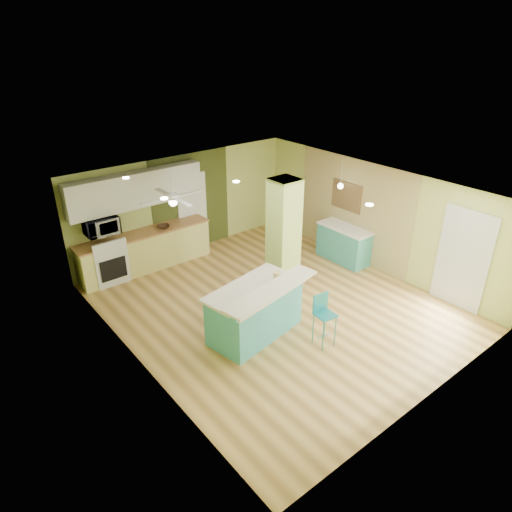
# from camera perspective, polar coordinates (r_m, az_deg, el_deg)

# --- Properties ---
(floor) EXTENTS (6.00, 7.00, 0.01)m
(floor) POSITION_cam_1_polar(r_m,az_deg,el_deg) (9.62, 2.34, -6.23)
(floor) COLOR olive
(floor) RESTS_ON ground
(ceiling) EXTENTS (6.00, 7.00, 0.01)m
(ceiling) POSITION_cam_1_polar(r_m,az_deg,el_deg) (8.52, 2.65, 8.10)
(ceiling) COLOR white
(ceiling) RESTS_ON wall_back
(wall_back) EXTENTS (6.00, 0.01, 2.50)m
(wall_back) POSITION_cam_1_polar(r_m,az_deg,el_deg) (11.65, -8.97, 6.42)
(wall_back) COLOR #B8C469
(wall_back) RESTS_ON floor
(wall_front) EXTENTS (6.00, 0.01, 2.50)m
(wall_front) POSITION_cam_1_polar(r_m,az_deg,el_deg) (7.13, 21.55, -9.26)
(wall_front) COLOR #B8C469
(wall_front) RESTS_ON floor
(wall_left) EXTENTS (0.01, 7.00, 2.50)m
(wall_left) POSITION_cam_1_polar(r_m,az_deg,el_deg) (7.60, -14.96, -5.77)
(wall_left) COLOR #B8C469
(wall_left) RESTS_ON floor
(wall_right) EXTENTS (0.01, 7.00, 2.50)m
(wall_right) POSITION_cam_1_polar(r_m,az_deg,el_deg) (11.05, 14.37, 4.78)
(wall_right) COLOR #B8C469
(wall_right) RESTS_ON floor
(wood_panel) EXTENTS (0.02, 3.40, 2.50)m
(wood_panel) POSITION_cam_1_polar(r_m,az_deg,el_deg) (11.38, 11.95, 5.68)
(wood_panel) COLOR #9C8859
(wood_panel) RESTS_ON floor
(olive_accent) EXTENTS (2.20, 0.02, 2.50)m
(olive_accent) POSITION_cam_1_polar(r_m,az_deg,el_deg) (11.73, -8.08, 6.62)
(olive_accent) COLOR #414A1D
(olive_accent) RESTS_ON floor
(interior_door) EXTENTS (0.82, 0.05, 2.00)m
(interior_door) POSITION_cam_1_polar(r_m,az_deg,el_deg) (11.79, -7.93, 5.45)
(interior_door) COLOR white
(interior_door) RESTS_ON floor
(french_door) EXTENTS (0.04, 1.08, 2.10)m
(french_door) POSITION_cam_1_polar(r_m,az_deg,el_deg) (10.03, 24.41, -0.41)
(french_door) COLOR silver
(french_door) RESTS_ON floor
(column) EXTENTS (0.55, 0.55, 2.50)m
(column) POSITION_cam_1_polar(r_m,az_deg,el_deg) (9.73, 3.45, 2.56)
(column) COLOR #B1CB5E
(column) RESTS_ON floor
(kitchen_run) EXTENTS (3.25, 0.63, 0.94)m
(kitchen_run) POSITION_cam_1_polar(r_m,az_deg,el_deg) (11.15, -13.62, 0.69)
(kitchen_run) COLOR #D7D270
(kitchen_run) RESTS_ON floor
(stove) EXTENTS (0.76, 0.66, 1.08)m
(stove) POSITION_cam_1_polar(r_m,az_deg,el_deg) (10.84, -18.06, -0.77)
(stove) COLOR silver
(stove) RESTS_ON floor
(upper_cabinets) EXTENTS (3.20, 0.34, 0.80)m
(upper_cabinets) POSITION_cam_1_polar(r_m,az_deg,el_deg) (10.72, -14.75, 8.04)
(upper_cabinets) COLOR silver
(upper_cabinets) RESTS_ON wall_back
(microwave) EXTENTS (0.70, 0.48, 0.39)m
(microwave) POSITION_cam_1_polar(r_m,az_deg,el_deg) (10.49, -18.76, 3.58)
(microwave) COLOR white
(microwave) RESTS_ON wall_back
(ceiling_fan) EXTENTS (1.41, 1.41, 0.61)m
(ceiling_fan) POSITION_cam_1_polar(r_m,az_deg,el_deg) (9.63, -10.37, 7.21)
(ceiling_fan) COLOR silver
(ceiling_fan) RESTS_ON ceiling
(pendant_lamp) EXTENTS (0.14, 0.14, 0.69)m
(pendant_lamp) POSITION_cam_1_polar(r_m,az_deg,el_deg) (11.02, 10.51, 8.62)
(pendant_lamp) COLOR silver
(pendant_lamp) RESTS_ON ceiling
(wall_decor) EXTENTS (0.03, 0.90, 0.70)m
(wall_decor) POSITION_cam_1_polar(r_m,az_deg,el_deg) (11.38, 11.25, 7.36)
(wall_decor) COLOR brown
(wall_decor) RESTS_ON wood_panel
(peninsula) EXTENTS (2.16, 1.45, 1.13)m
(peninsula) POSITION_cam_1_polar(r_m,az_deg,el_deg) (8.51, -0.06, -6.79)
(peninsula) COLOR teal
(peninsula) RESTS_ON floor
(bar_stool) EXTENTS (0.37, 0.37, 1.01)m
(bar_stool) POSITION_cam_1_polar(r_m,az_deg,el_deg) (8.28, 8.38, -6.90)
(bar_stool) COLOR teal
(bar_stool) RESTS_ON floor
(side_counter) EXTENTS (0.58, 1.37, 0.88)m
(side_counter) POSITION_cam_1_polar(r_m,az_deg,el_deg) (11.44, 10.88, 1.51)
(side_counter) COLOR teal
(side_counter) RESTS_ON floor
(fruit_bowl) EXTENTS (0.36, 0.36, 0.07)m
(fruit_bowl) POSITION_cam_1_polar(r_m,az_deg,el_deg) (11.08, -11.47, 3.62)
(fruit_bowl) COLOR #372216
(fruit_bowl) RESTS_ON kitchen_run
(canister) EXTENTS (0.14, 0.14, 0.18)m
(canister) POSITION_cam_1_polar(r_m,az_deg,el_deg) (8.50, 2.65, -2.54)
(canister) COLOR gold
(canister) RESTS_ON peninsula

